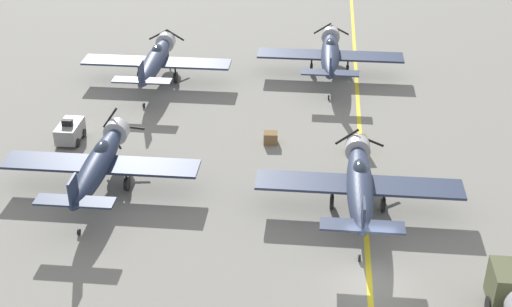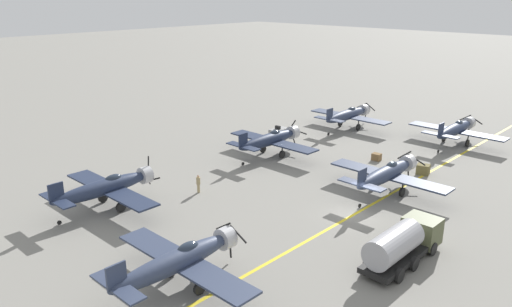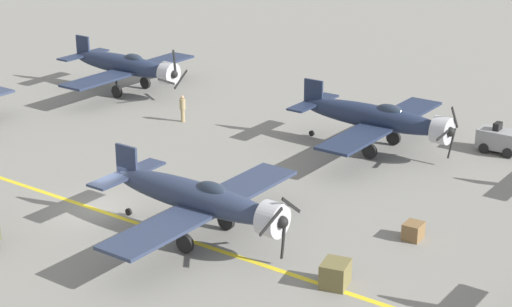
# 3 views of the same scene
# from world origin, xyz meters

# --- Properties ---
(ground_plane) EXTENTS (400.00, 400.00, 0.00)m
(ground_plane) POSITION_xyz_m (0.00, 0.00, 0.00)
(ground_plane) COLOR gray
(taxiway_stripe) EXTENTS (0.30, 160.00, 0.01)m
(taxiway_stripe) POSITION_xyz_m (0.00, 0.00, 0.00)
(taxiway_stripe) COLOR yellow
(taxiway_stripe) RESTS_ON ground
(airplane_near_left) EXTENTS (12.00, 9.98, 3.80)m
(airplane_near_left) POSITION_xyz_m (-16.64, -14.34, 2.01)
(airplane_near_left) COLOR #232D46
(airplane_near_left) RESTS_ON ground
(airplane_far_left) EXTENTS (12.00, 9.98, 3.65)m
(airplane_far_left) POSITION_xyz_m (-16.24, 23.02, 2.01)
(airplane_far_left) COLOR #2F3952
(airplane_far_left) RESTS_ON ground
(airplane_mid_left) EXTENTS (12.00, 9.98, 3.65)m
(airplane_mid_left) POSITION_xyz_m (-16.03, 6.58, 2.01)
(airplane_mid_left) COLOR #1F2A43
(airplane_mid_left) RESTS_ON ground
(airplane_mid_center) EXTENTS (12.00, 9.98, 3.65)m
(airplane_mid_center) POSITION_xyz_m (-0.46, 5.75, 2.01)
(airplane_mid_center) COLOR #2C3650
(airplane_mid_center) RESTS_ON ground
(airplane_far_center) EXTENTS (12.00, 9.98, 3.65)m
(airplane_far_center) POSITION_xyz_m (-2.26, 25.84, 2.01)
(airplane_far_center) COLOR #252F49
(airplane_far_center) RESTS_ON ground
(airplane_near_center) EXTENTS (12.00, 9.98, 3.65)m
(airplane_near_center) POSITION_xyz_m (-2.06, -17.74, 2.01)
(airplane_near_center) COLOR #313C55
(airplane_near_center) RESTS_ON ground
(fuel_tanker) EXTENTS (2.68, 8.00, 2.98)m
(fuel_tanker) POSITION_xyz_m (6.79, -4.85, 1.51)
(fuel_tanker) COLOR black
(fuel_tanker) RESTS_ON ground
(tow_tractor) EXTENTS (1.57, 2.60, 1.79)m
(tow_tractor) POSITION_xyz_m (-20.00, 12.66, 0.79)
(tow_tractor) COLOR gray
(tow_tractor) RESTS_ON ground
(ground_crew_walking) EXTENTS (0.39, 0.39, 1.78)m
(ground_crew_walking) POSITION_xyz_m (-13.58, -6.46, 0.97)
(ground_crew_walking) COLOR tan
(ground_crew_walking) RESTS_ON ground
(supply_crate_by_tanker) EXTENTS (1.01, 0.86, 0.80)m
(supply_crate_by_tanker) POSITION_xyz_m (-6.19, 13.75, 0.40)
(supply_crate_by_tanker) COLOR brown
(supply_crate_by_tanker) RESTS_ON ground
(supply_crate_outboard) EXTENTS (1.49, 1.33, 1.06)m
(supply_crate_outboard) POSITION_xyz_m (-0.26, 13.10, 0.53)
(supply_crate_outboard) COLOR brown
(supply_crate_outboard) RESTS_ON ground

